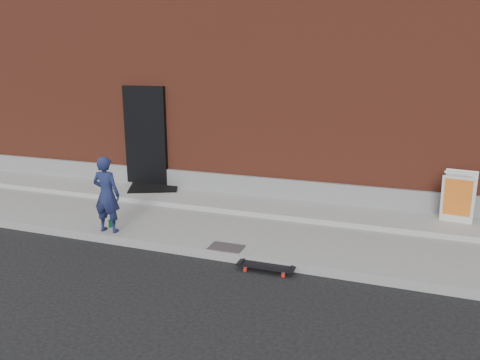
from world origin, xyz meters
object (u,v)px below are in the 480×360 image
at_px(skateboard, 266,267).
at_px(soda_can, 111,224).
at_px(pizza_sign, 458,197).
at_px(child, 106,194).

bearing_deg(skateboard, soda_can, 170.71).
bearing_deg(pizza_sign, skateboard, -135.80).
height_order(skateboard, pizza_sign, pizza_sign).
height_order(child, skateboard, child).
distance_m(skateboard, pizza_sign, 3.92).
height_order(child, soda_can, child).
bearing_deg(child, soda_can, -65.90).
relative_size(pizza_sign, soda_can, 6.95).
height_order(pizza_sign, soda_can, pizza_sign).
relative_size(child, soda_can, 10.33).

